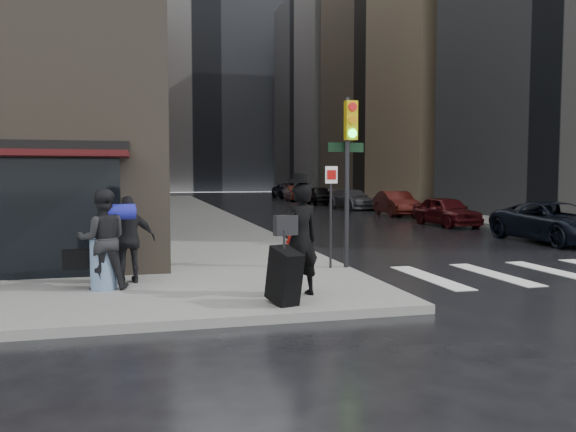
{
  "coord_description": "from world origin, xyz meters",
  "views": [
    {
      "loc": [
        -2.44,
        -10.04,
        2.2
      ],
      "look_at": [
        0.67,
        2.45,
        1.3
      ],
      "focal_mm": 35.0,
      "sensor_mm": 36.0,
      "label": 1
    }
  ],
  "objects_px": {
    "parked_car_2": "(396,203)",
    "traffic_light": "(347,159)",
    "parked_car_3": "(352,199)",
    "parked_car_4": "(320,195)",
    "parked_car_0": "(556,222)",
    "parked_car_6": "(288,191)",
    "man_jeans": "(102,239)",
    "man_overcoat": "(297,245)",
    "fire_hydrant": "(292,233)",
    "man_greycoat": "(129,239)",
    "parked_car_5": "(295,193)",
    "parked_car_1": "(446,211)"
  },
  "relations": [
    {
      "from": "parked_car_2",
      "to": "traffic_light",
      "type": "bearing_deg",
      "value": -112.19
    },
    {
      "from": "parked_car_3",
      "to": "parked_car_4",
      "type": "height_order",
      "value": "parked_car_4"
    },
    {
      "from": "parked_car_0",
      "to": "parked_car_2",
      "type": "height_order",
      "value": "parked_car_2"
    },
    {
      "from": "parked_car_6",
      "to": "man_jeans",
      "type": "bearing_deg",
      "value": -107.82
    },
    {
      "from": "man_overcoat",
      "to": "parked_car_4",
      "type": "xyz_separation_m",
      "value": [
        10.86,
        33.49,
        -0.32
      ]
    },
    {
      "from": "fire_hydrant",
      "to": "traffic_light",
      "type": "bearing_deg",
      "value": -89.14
    },
    {
      "from": "man_greycoat",
      "to": "fire_hydrant",
      "type": "xyz_separation_m",
      "value": [
        4.62,
        5.34,
        -0.49
      ]
    },
    {
      "from": "man_overcoat",
      "to": "parked_car_2",
      "type": "height_order",
      "value": "man_overcoat"
    },
    {
      "from": "man_greycoat",
      "to": "parked_car_4",
      "type": "distance_m",
      "value": 34.27
    },
    {
      "from": "man_overcoat",
      "to": "parked_car_5",
      "type": "distance_m",
      "value": 41.52
    },
    {
      "from": "parked_car_0",
      "to": "parked_car_5",
      "type": "relative_size",
      "value": 1.14
    },
    {
      "from": "man_overcoat",
      "to": "fire_hydrant",
      "type": "distance_m",
      "value": 7.64
    },
    {
      "from": "traffic_light",
      "to": "parked_car_4",
      "type": "height_order",
      "value": "traffic_light"
    },
    {
      "from": "man_greycoat",
      "to": "parked_car_6",
      "type": "relative_size",
      "value": 0.31
    },
    {
      "from": "parked_car_1",
      "to": "parked_car_2",
      "type": "bearing_deg",
      "value": 82.09
    },
    {
      "from": "man_greycoat",
      "to": "man_jeans",
      "type": "bearing_deg",
      "value": 43.34
    },
    {
      "from": "man_jeans",
      "to": "parked_car_3",
      "type": "xyz_separation_m",
      "value": [
        14.29,
        25.31,
        -0.39
      ]
    },
    {
      "from": "traffic_light",
      "to": "parked_car_5",
      "type": "distance_m",
      "value": 38.46
    },
    {
      "from": "parked_car_0",
      "to": "parked_car_6",
      "type": "distance_m",
      "value": 39.99
    },
    {
      "from": "parked_car_4",
      "to": "traffic_light",
      "type": "bearing_deg",
      "value": -100.87
    },
    {
      "from": "traffic_light",
      "to": "parked_car_4",
      "type": "bearing_deg",
      "value": 71.34
    },
    {
      "from": "traffic_light",
      "to": "parked_car_5",
      "type": "bearing_deg",
      "value": 74.57
    },
    {
      "from": "parked_car_2",
      "to": "parked_car_4",
      "type": "bearing_deg",
      "value": 97.23
    },
    {
      "from": "man_jeans",
      "to": "fire_hydrant",
      "type": "bearing_deg",
      "value": -135.33
    },
    {
      "from": "man_greycoat",
      "to": "parked_car_6",
      "type": "bearing_deg",
      "value": -114.9
    },
    {
      "from": "parked_car_0",
      "to": "parked_car_5",
      "type": "xyz_separation_m",
      "value": [
        -0.25,
        33.32,
        0.03
      ]
    },
    {
      "from": "fire_hydrant",
      "to": "parked_car_6",
      "type": "distance_m",
      "value": 40.6
    },
    {
      "from": "fire_hydrant",
      "to": "parked_car_2",
      "type": "bearing_deg",
      "value": 53.74
    },
    {
      "from": "man_jeans",
      "to": "parked_car_3",
      "type": "bearing_deg",
      "value": -124.07
    },
    {
      "from": "parked_car_1",
      "to": "parked_car_2",
      "type": "height_order",
      "value": "parked_car_2"
    },
    {
      "from": "parked_car_6",
      "to": "parked_car_4",
      "type": "bearing_deg",
      "value": -92.69
    },
    {
      "from": "parked_car_0",
      "to": "traffic_light",
      "type": "bearing_deg",
      "value": -154.41
    },
    {
      "from": "parked_car_0",
      "to": "parked_car_4",
      "type": "relative_size",
      "value": 1.13
    },
    {
      "from": "parked_car_6",
      "to": "parked_car_5",
      "type": "bearing_deg",
      "value": -98.25
    },
    {
      "from": "parked_car_4",
      "to": "parked_car_0",
      "type": "bearing_deg",
      "value": -84.74
    },
    {
      "from": "man_greycoat",
      "to": "parked_car_5",
      "type": "distance_m",
      "value": 40.37
    },
    {
      "from": "parked_car_5",
      "to": "parked_car_4",
      "type": "bearing_deg",
      "value": -84.06
    },
    {
      "from": "parked_car_3",
      "to": "parked_car_6",
      "type": "bearing_deg",
      "value": 82.93
    },
    {
      "from": "fire_hydrant",
      "to": "parked_car_2",
      "type": "relative_size",
      "value": 0.19
    },
    {
      "from": "parked_car_1",
      "to": "parked_car_6",
      "type": "bearing_deg",
      "value": 85.86
    },
    {
      "from": "fire_hydrant",
      "to": "parked_car_2",
      "type": "height_order",
      "value": "parked_car_2"
    },
    {
      "from": "man_greycoat",
      "to": "traffic_light",
      "type": "height_order",
      "value": "traffic_light"
    },
    {
      "from": "parked_car_3",
      "to": "parked_car_6",
      "type": "height_order",
      "value": "parked_car_6"
    },
    {
      "from": "parked_car_0",
      "to": "parked_car_5",
      "type": "bearing_deg",
      "value": 91.28
    },
    {
      "from": "parked_car_2",
      "to": "parked_car_5",
      "type": "xyz_separation_m",
      "value": [
        -0.62,
        19.99,
        0.01
      ]
    },
    {
      "from": "parked_car_1",
      "to": "parked_car_4",
      "type": "bearing_deg",
      "value": 86.67
    },
    {
      "from": "man_overcoat",
      "to": "parked_car_6",
      "type": "height_order",
      "value": "man_overcoat"
    },
    {
      "from": "man_overcoat",
      "to": "parked_car_1",
      "type": "height_order",
      "value": "man_overcoat"
    },
    {
      "from": "man_jeans",
      "to": "fire_hydrant",
      "type": "relative_size",
      "value": 2.33
    },
    {
      "from": "parked_car_1",
      "to": "parked_car_6",
      "type": "relative_size",
      "value": 0.72
    }
  ]
}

